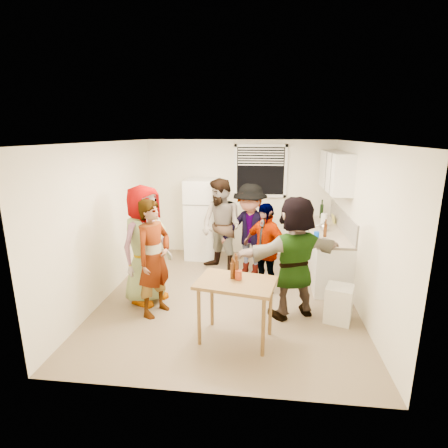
# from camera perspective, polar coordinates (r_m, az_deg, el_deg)

# --- Properties ---
(room) EXTENTS (4.00, 4.50, 2.50)m
(room) POSITION_cam_1_polar(r_m,az_deg,el_deg) (5.93, 0.76, -11.72)
(room) COLOR white
(room) RESTS_ON ground
(window) EXTENTS (1.12, 0.10, 1.06)m
(window) POSITION_cam_1_polar(r_m,az_deg,el_deg) (7.54, 5.97, 8.60)
(window) COLOR white
(window) RESTS_ON room
(refrigerator) EXTENTS (0.70, 0.70, 1.70)m
(refrigerator) POSITION_cam_1_polar(r_m,az_deg,el_deg) (7.49, -3.48, 0.85)
(refrigerator) COLOR white
(refrigerator) RESTS_ON ground
(counter_lower) EXTENTS (0.60, 2.20, 0.86)m
(counter_lower) POSITION_cam_1_polar(r_m,az_deg,el_deg) (6.90, 16.00, -4.56)
(counter_lower) COLOR white
(counter_lower) RESTS_ON ground
(countertop) EXTENTS (0.64, 2.22, 0.04)m
(countertop) POSITION_cam_1_polar(r_m,az_deg,el_deg) (6.77, 16.26, -0.96)
(countertop) COLOR beige
(countertop) RESTS_ON counter_lower
(backsplash) EXTENTS (0.03, 2.20, 0.36)m
(backsplash) POSITION_cam_1_polar(r_m,az_deg,el_deg) (6.78, 18.75, 0.61)
(backsplash) COLOR beige
(backsplash) RESTS_ON countertop
(upper_cabinets) EXTENTS (0.34, 1.60, 0.70)m
(upper_cabinets) POSITION_cam_1_polar(r_m,az_deg,el_deg) (6.80, 17.72, 8.19)
(upper_cabinets) COLOR white
(upper_cabinets) RESTS_ON room
(kettle) EXTENTS (0.26, 0.23, 0.19)m
(kettle) POSITION_cam_1_polar(r_m,az_deg,el_deg) (6.64, 16.03, -1.08)
(kettle) COLOR silver
(kettle) RESTS_ON countertop
(paper_towel) EXTENTS (0.12, 0.12, 0.26)m
(paper_towel) POSITION_cam_1_polar(r_m,az_deg,el_deg) (6.90, 15.92, -0.48)
(paper_towel) COLOR white
(paper_towel) RESTS_ON countertop
(wine_bottle) EXTENTS (0.07, 0.07, 0.29)m
(wine_bottle) POSITION_cam_1_polar(r_m,az_deg,el_deg) (7.64, 15.56, 0.98)
(wine_bottle) COLOR black
(wine_bottle) RESTS_ON countertop
(beer_bottle_counter) EXTENTS (0.06, 0.06, 0.23)m
(beer_bottle_counter) POSITION_cam_1_polar(r_m,az_deg,el_deg) (6.27, 16.12, -2.01)
(beer_bottle_counter) COLOR #47230C
(beer_bottle_counter) RESTS_ON countertop
(blue_cup) EXTENTS (0.09, 0.09, 0.12)m
(blue_cup) POSITION_cam_1_polar(r_m,az_deg,el_deg) (6.12, 14.83, -2.30)
(blue_cup) COLOR blue
(blue_cup) RESTS_ON countertop
(picture_frame) EXTENTS (0.02, 0.20, 0.17)m
(picture_frame) POSITION_cam_1_polar(r_m,az_deg,el_deg) (7.24, 17.43, 0.79)
(picture_frame) COLOR #DFD858
(picture_frame) RESTS_ON countertop
(trash_bin) EXTENTS (0.46, 0.46, 0.53)m
(trash_bin) POSITION_cam_1_polar(r_m,az_deg,el_deg) (5.39, 18.20, -12.40)
(trash_bin) COLOR beige
(trash_bin) RESTS_ON ground
(serving_table) EXTENTS (1.08, 0.82, 0.82)m
(serving_table) POSITION_cam_1_polar(r_m,az_deg,el_deg) (4.85, 1.87, -18.22)
(serving_table) COLOR brown
(serving_table) RESTS_ON ground
(beer_bottle_table) EXTENTS (0.05, 0.05, 0.20)m
(beer_bottle_table) POSITION_cam_1_polar(r_m,az_deg,el_deg) (4.55, 1.37, -8.84)
(beer_bottle_table) COLOR #47230C
(beer_bottle_table) RESTS_ON serving_table
(red_cup) EXTENTS (0.09, 0.09, 0.12)m
(red_cup) POSITION_cam_1_polar(r_m,az_deg,el_deg) (4.52, 2.37, -9.01)
(red_cup) COLOR #9A3619
(red_cup) RESTS_ON serving_table
(guest_grey) EXTENTS (2.10, 1.66, 0.60)m
(guest_grey) POSITION_cam_1_polar(r_m,az_deg,el_deg) (5.95, -12.23, -11.96)
(guest_grey) COLOR gray
(guest_grey) RESTS_ON ground
(guest_stripe) EXTENTS (1.85, 1.30, 0.42)m
(guest_stripe) POSITION_cam_1_polar(r_m,az_deg,el_deg) (5.55, -10.91, -13.97)
(guest_stripe) COLOR #141933
(guest_stripe) RESTS_ON ground
(guest_back_left) EXTENTS (1.78, 1.99, 0.69)m
(guest_back_left) POSITION_cam_1_polar(r_m,az_deg,el_deg) (6.96, -0.41, -7.59)
(guest_back_left) COLOR brown
(guest_back_left) RESTS_ON ground
(guest_back_right) EXTENTS (1.68, 2.04, 0.65)m
(guest_back_right) POSITION_cam_1_polar(r_m,az_deg,el_deg) (6.79, 4.09, -8.20)
(guest_back_right) COLOR #3E3E42
(guest_back_right) RESTS_ON ground
(guest_black) EXTENTS (1.70, 1.77, 0.38)m
(guest_black) POSITION_cam_1_polar(r_m,az_deg,el_deg) (6.12, 6.45, -10.95)
(guest_black) COLOR black
(guest_black) RESTS_ON ground
(guest_orange) EXTENTS (2.28, 2.34, 0.53)m
(guest_orange) POSITION_cam_1_polar(r_m,az_deg,el_deg) (5.50, 10.95, -14.25)
(guest_orange) COLOR #ED8948
(guest_orange) RESTS_ON ground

